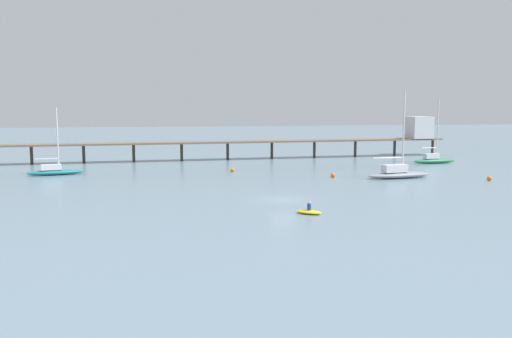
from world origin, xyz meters
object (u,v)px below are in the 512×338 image
at_px(sailboat_teal, 55,170).
at_px(sailboat_gray, 398,172).
at_px(dinghy_yellow, 309,212).
at_px(mooring_buoy_outer, 489,178).
at_px(mooring_buoy_far, 333,175).
at_px(sailboat_green, 434,159).
at_px(pier, 313,136).
at_px(mooring_buoy_near, 232,170).

bearing_deg(sailboat_teal, sailboat_gray, -14.88).
relative_size(dinghy_yellow, mooring_buoy_outer, 4.02).
distance_m(sailboat_teal, sailboat_gray, 47.50).
bearing_deg(mooring_buoy_far, sailboat_green, 31.61).
bearing_deg(mooring_buoy_outer, sailboat_teal, 163.61).
bearing_deg(sailboat_gray, pier, 95.93).
xyz_separation_m(pier, sailboat_gray, (3.08, -29.61, -3.29)).
xyz_separation_m(sailboat_teal, mooring_buoy_far, (37.57, -9.79, -0.34)).
xyz_separation_m(sailboat_gray, mooring_buoy_far, (-8.34, 2.41, -0.47)).
height_order(pier, sailboat_teal, sailboat_teal).
relative_size(mooring_buoy_far, mooring_buoy_outer, 1.05).
bearing_deg(sailboat_green, mooring_buoy_far, -148.39).
xyz_separation_m(mooring_buoy_near, mooring_buoy_outer, (31.53, -15.29, 0.00)).
height_order(mooring_buoy_far, mooring_buoy_near, mooring_buoy_far).
bearing_deg(mooring_buoy_outer, mooring_buoy_near, 154.13).
xyz_separation_m(pier, sailboat_teal, (-42.83, -17.41, -3.42)).
height_order(pier, sailboat_green, sailboat_green).
xyz_separation_m(pier, mooring_buoy_near, (-17.83, -18.75, -3.78)).
relative_size(sailboat_teal, mooring_buoy_near, 15.40).
distance_m(pier, sailboat_green, 22.11).
relative_size(pier, mooring_buoy_near, 138.20).
height_order(sailboat_teal, dinghy_yellow, sailboat_teal).
bearing_deg(mooring_buoy_near, mooring_buoy_outer, -25.87).
distance_m(dinghy_yellow, mooring_buoy_far, 25.41).
distance_m(sailboat_gray, dinghy_yellow, 27.92).
bearing_deg(mooring_buoy_far, dinghy_yellow, -113.69).
height_order(dinghy_yellow, mooring_buoy_far, dinghy_yellow).
xyz_separation_m(sailboat_teal, sailboat_gray, (45.91, -12.20, 0.13)).
height_order(sailboat_gray, mooring_buoy_near, sailboat_gray).
distance_m(sailboat_teal, mooring_buoy_far, 38.83).
bearing_deg(pier, mooring_buoy_far, -100.95).
relative_size(dinghy_yellow, mooring_buoy_near, 4.08).
xyz_separation_m(sailboat_green, mooring_buoy_far, (-22.63, -13.93, -0.43)).
distance_m(mooring_buoy_far, mooring_buoy_outer, 20.15).
relative_size(sailboat_gray, mooring_buoy_far, 17.67).
height_order(sailboat_teal, sailboat_green, sailboat_green).
distance_m(pier, sailboat_teal, 46.36).
xyz_separation_m(sailboat_gray, mooring_buoy_outer, (10.62, -4.42, -0.48)).
height_order(pier, sailboat_gray, sailboat_gray).
relative_size(sailboat_green, mooring_buoy_outer, 17.46).
bearing_deg(mooring_buoy_far, sailboat_teal, 165.40).
bearing_deg(pier, sailboat_green, -37.39).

